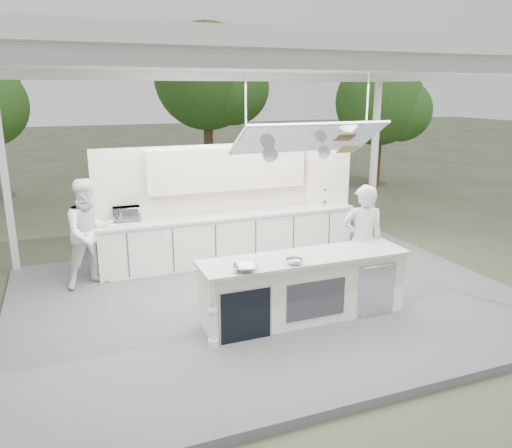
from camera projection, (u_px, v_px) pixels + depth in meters
name	position (u px, v px, depth m)	size (l,w,h in m)	color
ground	(268.00, 303.00, 8.16)	(90.00, 90.00, 0.00)	#525A3E
stage_deck	(268.00, 299.00, 8.15)	(8.00, 6.00, 0.12)	#59595E
tent	(270.00, 66.00, 7.18)	(8.20, 6.20, 3.86)	white
demo_island	(304.00, 287.00, 7.25)	(3.10, 0.79, 0.95)	white
back_counter	(230.00, 237.00, 9.71)	(5.08, 0.72, 0.95)	white
back_wall_unit	(248.00, 184.00, 9.81)	(5.05, 0.48, 2.25)	white
tree_cluster	(147.00, 92.00, 16.03)	(19.55, 9.40, 5.85)	brown
head_chef	(362.00, 241.00, 7.95)	(0.67, 0.44, 1.84)	silver
sous_chef	(90.00, 233.00, 8.37)	(0.90, 0.70, 1.85)	white
toaster_oven	(126.00, 213.00, 9.04)	(0.48, 0.33, 0.27)	silver
bowl_large	(245.00, 268.00, 6.55)	(0.33, 0.33, 0.08)	#B1B4B8
bowl_small	(295.00, 261.00, 6.81)	(0.23, 0.23, 0.07)	silver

